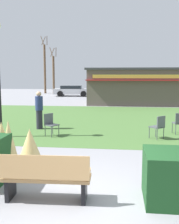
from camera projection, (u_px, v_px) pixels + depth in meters
name	position (u px, v px, depth m)	size (l,w,h in m)	color
ground_plane	(82.00, 199.00, 5.34)	(80.00, 80.00, 0.00)	gray
lawn_patch	(108.00, 119.00, 14.85)	(36.00, 12.00, 0.01)	#446B33
park_bench	(46.00, 177.00, 5.18)	(1.72, 0.59, 0.95)	tan
ornamental_grass_behind_left	(2.00, 148.00, 6.66)	(0.76, 0.76, 1.29)	tan
ornamental_grass_behind_right	(30.00, 148.00, 7.05)	(0.77, 0.77, 1.04)	tan
ornamental_grass_behind_center	(9.00, 148.00, 6.52)	(0.60, 0.60, 1.35)	tan
food_kiosk	(146.00, 86.00, 22.71)	(9.69, 5.04, 2.96)	#594C47
cafe_chair_west	(50.00, 123.00, 10.81)	(0.61, 0.61, 0.89)	#4C5156
cafe_chair_east	(159.00, 125.00, 10.25)	(0.62, 0.62, 0.89)	#4C5156
person_strolling	(39.00, 110.00, 12.14)	(0.34, 0.34, 1.69)	#23232D
parked_car_west_slot	(72.00, 90.00, 31.03)	(4.32, 2.28, 1.20)	#B7BABF
parked_car_center_slot	(115.00, 91.00, 30.47)	(4.22, 2.09, 1.20)	black
parked_car_east_slot	(163.00, 91.00, 29.86)	(4.33, 2.31, 1.20)	navy
tree_left_bg	(45.00, 68.00, 35.32)	(0.91, 0.96, 7.34)	brown
tree_right_bg	(54.00, 74.00, 34.64)	(0.91, 0.96, 5.83)	brown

